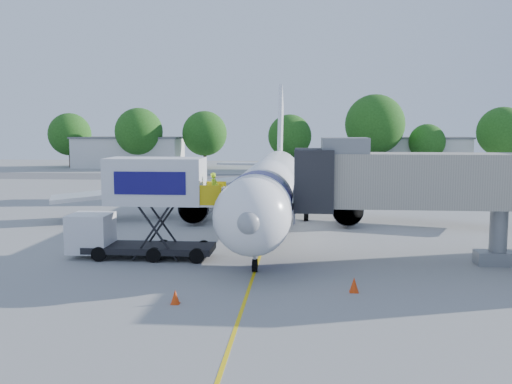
# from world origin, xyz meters

# --- Properties ---
(ground) EXTENTS (160.00, 160.00, 0.00)m
(ground) POSITION_xyz_m (0.00, 0.00, 0.00)
(ground) COLOR gray
(ground) RESTS_ON ground
(guidance_line) EXTENTS (0.15, 70.00, 0.01)m
(guidance_line) POSITION_xyz_m (0.00, 0.00, 0.01)
(guidance_line) COLOR yellow
(guidance_line) RESTS_ON ground
(taxiway_strip) EXTENTS (120.00, 10.00, 0.01)m
(taxiway_strip) POSITION_xyz_m (0.00, 42.00, 0.00)
(taxiway_strip) COLOR #59595B
(taxiway_strip) RESTS_ON ground
(aircraft) EXTENTS (34.17, 37.73, 11.35)m
(aircraft) POSITION_xyz_m (0.00, 4.12, 2.95)
(aircraft) COLOR white
(aircraft) RESTS_ON ground
(jet_bridge) EXTENTS (13.90, 3.20, 6.60)m
(jet_bridge) POSITION_xyz_m (7.99, -7.00, 4.34)
(jet_bridge) COLOR #A6A08E
(jet_bridge) RESTS_ON ground
(catering_hiloader) EXTENTS (8.50, 2.44, 5.50)m
(catering_hiloader) POSITION_xyz_m (-6.27, -7.00, 2.76)
(catering_hiloader) COLOR black
(catering_hiloader) RESTS_ON ground
(ground_tug) EXTENTS (4.26, 2.93, 1.55)m
(ground_tug) POSITION_xyz_m (-3.05, -15.83, 0.81)
(ground_tug) COLOR silver
(ground_tug) RESTS_ON ground
(safety_cone_a) EXTENTS (0.42, 0.42, 0.67)m
(safety_cone_a) POSITION_xyz_m (4.62, -12.65, 0.32)
(safety_cone_a) COLOR #E13C0B
(safety_cone_a) RESTS_ON ground
(safety_cone_b) EXTENTS (0.38, 0.38, 0.60)m
(safety_cone_b) POSITION_xyz_m (-2.79, -14.92, 0.29)
(safety_cone_b) COLOR #E13C0B
(safety_cone_b) RESTS_ON ground
(outbuilding_left) EXTENTS (18.40, 8.40, 5.30)m
(outbuilding_left) POSITION_xyz_m (-28.00, 60.00, 2.66)
(outbuilding_left) COLOR silver
(outbuilding_left) RESTS_ON ground
(outbuilding_right) EXTENTS (16.40, 7.40, 5.30)m
(outbuilding_right) POSITION_xyz_m (22.00, 62.00, 2.66)
(outbuilding_right) COLOR silver
(outbuilding_right) RESTS_ON ground
(tree_a) EXTENTS (7.37, 7.37, 9.39)m
(tree_a) POSITION_xyz_m (-38.29, 59.40, 5.70)
(tree_a) COLOR #382314
(tree_a) RESTS_ON ground
(tree_b) EXTENTS (7.99, 7.99, 10.19)m
(tree_b) POSITION_xyz_m (-25.31, 57.10, 6.19)
(tree_b) COLOR #382314
(tree_b) RESTS_ON ground
(tree_c) EXTENTS (7.60, 7.60, 9.69)m
(tree_c) POSITION_xyz_m (-14.46, 59.05, 5.88)
(tree_c) COLOR #382314
(tree_c) RESTS_ON ground
(tree_d) EXTENTS (7.10, 7.10, 9.06)m
(tree_d) POSITION_xyz_m (0.04, 56.68, 5.49)
(tree_d) COLOR #382314
(tree_d) RESTS_ON ground
(tree_e) EXTENTS (9.60, 9.60, 12.24)m
(tree_e) POSITION_xyz_m (13.74, 56.57, 7.43)
(tree_e) COLOR #382314
(tree_e) RESTS_ON ground
(tree_f) EXTENTS (5.88, 5.88, 7.50)m
(tree_f) POSITION_xyz_m (22.35, 57.96, 4.55)
(tree_f) COLOR #382314
(tree_f) RESTS_ON ground
(tree_g) EXTENTS (8.02, 8.02, 10.23)m
(tree_g) POSITION_xyz_m (34.17, 57.90, 6.21)
(tree_g) COLOR #382314
(tree_g) RESTS_ON ground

